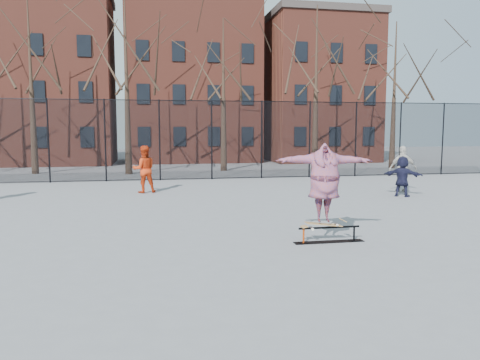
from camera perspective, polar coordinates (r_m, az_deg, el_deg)
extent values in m
plane|color=slate|center=(11.02, -0.70, -7.25)|extent=(100.00, 100.00, 0.00)
cube|color=black|center=(10.96, 10.79, -7.41)|extent=(1.64, 0.25, 0.01)
cylinder|color=#D8420C|center=(10.71, 7.76, -6.77)|extent=(0.04, 0.04, 0.34)
cylinder|color=black|center=(11.16, 13.73, -6.37)|extent=(0.04, 0.04, 0.34)
cylinder|color=black|center=(10.88, 10.83, -5.71)|extent=(1.45, 0.05, 0.05)
imported|color=#453E9C|center=(10.67, 10.25, -0.37)|extent=(2.26, 0.93, 1.78)
imported|color=#BB3010|center=(19.17, -11.62, 1.30)|extent=(1.02, 0.85, 1.90)
imported|color=#BBB6AE|center=(20.00, 19.23, 1.25)|extent=(1.18, 0.68, 1.88)
imported|color=#191A32|center=(18.79, 19.19, 0.43)|extent=(1.38, 1.29, 1.55)
cylinder|color=black|center=(24.01, -22.32, 4.45)|extent=(0.07, 0.07, 4.00)
cylinder|color=black|center=(23.64, -16.11, 4.65)|extent=(0.07, 0.07, 4.00)
cylinder|color=black|center=(23.55, -9.78, 4.80)|extent=(0.07, 0.07, 4.00)
cylinder|color=black|center=(23.75, -3.47, 4.89)|extent=(0.07, 0.07, 4.00)
cylinder|color=black|center=(24.23, 2.66, 4.93)|extent=(0.07, 0.07, 4.00)
cylinder|color=black|center=(24.97, 8.49, 4.90)|extent=(0.07, 0.07, 4.00)
cylinder|color=black|center=(25.95, 13.93, 4.84)|extent=(0.07, 0.07, 4.00)
cylinder|color=black|center=(27.15, 18.93, 4.74)|extent=(0.07, 0.07, 4.00)
cylinder|color=black|center=(28.53, 23.48, 4.62)|extent=(0.07, 0.07, 4.00)
cube|color=black|center=(23.62, -6.37, 4.86)|extent=(34.00, 0.01, 4.00)
cylinder|color=black|center=(23.65, -6.43, 9.61)|extent=(34.00, 0.04, 0.04)
cone|color=black|center=(29.09, -24.18, 5.22)|extent=(0.40, 0.40, 4.62)
cone|color=black|center=(27.06, -13.36, 5.56)|extent=(0.40, 0.40, 4.62)
cone|color=black|center=(28.68, -2.15, 5.76)|extent=(0.40, 0.40, 4.62)
cone|color=black|center=(28.80, 9.19, 5.69)|extent=(0.40, 0.40, 4.62)
cone|color=black|center=(32.26, 17.64, 5.53)|extent=(0.40, 0.40, 4.62)
cube|color=brown|center=(37.37, -22.31, 11.09)|extent=(9.00, 7.00, 12.00)
cube|color=brown|center=(36.90, -5.76, 12.37)|extent=(10.00, 7.00, 13.00)
cube|color=brown|center=(39.03, 9.30, 10.52)|extent=(8.00, 7.00, 11.00)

